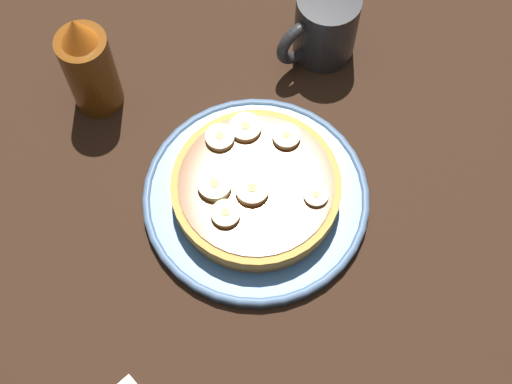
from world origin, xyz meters
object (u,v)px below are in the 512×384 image
Objects in this scene: banana_slice_5 at (286,137)px; coffee_mug at (324,26)px; syrup_bottle at (89,66)px; plate at (256,197)px; banana_slice_4 at (218,139)px; banana_slice_6 at (245,127)px; banana_slice_0 at (252,190)px; banana_slice_1 at (215,185)px; banana_slice_3 at (316,195)px; banana_slice_2 at (226,214)px; pancake_stack at (259,190)px.

coffee_mug is at bearing -143.71° from banana_slice_5.
plate is at bearing 107.84° from syrup_bottle.
banana_slice_4 is 19.27cm from coffee_mug.
banana_slice_5 is 4.56cm from banana_slice_6.
banana_slice_5 is 0.87× the size of banana_slice_6.
coffee_mug reaches higher than plate.
syrup_bottle is at bearing -56.42° from banana_slice_5.
banana_slice_4 is at bearing -94.56° from banana_slice_0.
banana_slice_1 is 19.77cm from syrup_bottle.
syrup_bottle is at bearing -66.22° from banana_slice_4.
banana_slice_3 is 0.24× the size of coffee_mug.
banana_slice_0 is 6.64cm from banana_slice_3.
syrup_bottle reaches higher than plate.
banana_slice_0 is 7.10cm from banana_slice_4.
plate is 7.70cm from banana_slice_6.
banana_slice_1 is 23.92cm from coffee_mug.
banana_slice_5 is (-10.51, -3.51, 0.01)cm from banana_slice_2.
banana_slice_0 reaches higher than banana_slice_5.
pancake_stack is 6.06× the size of banana_slice_5.
banana_slice_1 reaches higher than banana_slice_5.
banana_slice_6 is at bearing 20.10° from coffee_mug.
banana_slice_1 is 9.54cm from banana_slice_5.
plate is 7.47cm from banana_slice_3.
banana_slice_2 is at bearing 8.86° from banana_slice_0.
coffee_mug is at bearing -157.01° from banana_slice_1.
banana_slice_3 is (-4.95, 4.42, -0.14)cm from banana_slice_0.
coffee_mug reaches higher than banana_slice_2.
banana_slice_2 is 9.56cm from banana_slice_3.
coffee_mug is at bearing 158.22° from syrup_bottle.
banana_slice_6 reaches higher than plate.
syrup_bottle is (6.65, -15.09, 1.68)cm from banana_slice_4.
banana_slice_6 is 18.65cm from syrup_bottle.
syrup_bottle is (7.22, -21.92, 3.52)cm from pancake_stack.
coffee_mug is (-18.04, -11.82, 1.78)cm from pancake_stack.
pancake_stack is at bearing -167.32° from banana_slice_0.
banana_slice_1 is 0.33× the size of coffee_mug.
banana_slice_6 is at bearing -51.02° from banana_slice_5.
banana_slice_0 is 1.00× the size of banana_slice_1.
banana_slice_4 is (0.31, -6.55, 3.92)cm from plate.
banana_slice_1 is at bearing 22.99° from coffee_mug.
banana_slice_0 is at bearing 59.34° from banana_slice_6.
banana_slice_3 is at bearing 49.23° from coffee_mug.
coffee_mug is 0.75× the size of syrup_bottle.
coffee_mug is (-19.17, -12.08, -0.13)cm from banana_slice_0.
coffee_mug is (-14.22, -16.49, 0.01)cm from banana_slice_3.
pancake_stack is 6.29cm from banana_slice_3.
syrup_bottle is (6.96, -21.64, 5.60)cm from plate.
banana_slice_2 is (4.94, 0.85, 1.84)cm from pancake_stack.
plate is 21.98cm from coffee_mug.
pancake_stack is 7.09cm from banana_slice_4.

